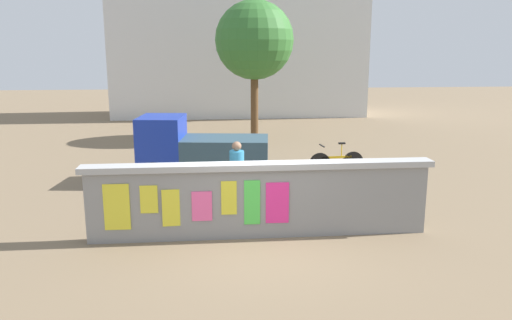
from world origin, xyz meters
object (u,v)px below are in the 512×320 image
object	(u,v)px
bicycle_near	(165,201)
bicycle_far	(336,162)
motorcycle	(313,178)
auto_rickshaw_truck	(197,150)
person_walking	(237,168)
tree_roadside	(254,41)

from	to	relation	value
bicycle_near	bicycle_far	world-z (taller)	same
bicycle_near	motorcycle	bearing A→B (deg)	20.34
auto_rickshaw_truck	motorcycle	xyz separation A→B (m)	(2.99, -1.78, -0.44)
bicycle_near	person_walking	xyz separation A→B (m)	(1.65, 0.42, 0.62)
bicycle_far	bicycle_near	bearing A→B (deg)	-143.63
auto_rickshaw_truck	bicycle_near	bearing A→B (deg)	-102.19
bicycle_far	person_walking	distance (m)	4.52
auto_rickshaw_truck	bicycle_far	xyz separation A→B (m)	(4.16, 0.42, -0.54)
auto_rickshaw_truck	tree_roadside	size ratio (longest dim) A/B	0.67
auto_rickshaw_truck	motorcycle	bearing A→B (deg)	-30.75
motorcycle	person_walking	bearing A→B (deg)	-155.09
person_walking	bicycle_far	bearing A→B (deg)	44.58
motorcycle	bicycle_far	world-z (taller)	bicycle_far
bicycle_near	person_walking	bearing A→B (deg)	14.37
bicycle_far	person_walking	size ratio (longest dim) A/B	1.05
bicycle_near	tree_roadside	bearing A→B (deg)	73.57
auto_rickshaw_truck	bicycle_far	size ratio (longest dim) A/B	2.20
bicycle_near	person_walking	size ratio (longest dim) A/B	1.02
bicycle_far	person_walking	bearing A→B (deg)	-135.42
auto_rickshaw_truck	tree_roadside	xyz separation A→B (m)	(2.27, 6.84, 3.12)
bicycle_near	tree_roadside	size ratio (longest dim) A/B	0.29
auto_rickshaw_truck	bicycle_far	bearing A→B (deg)	5.81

